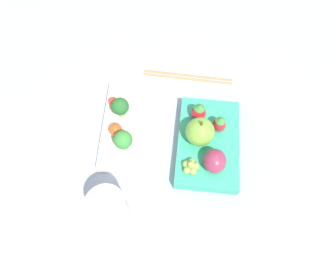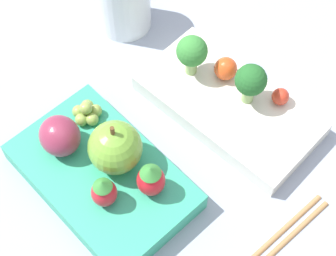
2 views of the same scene
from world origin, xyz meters
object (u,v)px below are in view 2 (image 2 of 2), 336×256
at_px(bento_box_savoury, 228,105).
at_px(grape_cluster, 87,113).
at_px(broccoli_floret_0, 251,81).
at_px(apple, 115,148).
at_px(broccoli_floret_1, 192,52).
at_px(cherry_tomato_0, 280,97).
at_px(strawberry_0, 151,179).
at_px(drinking_cup, 123,0).
at_px(plum, 60,136).
at_px(bento_box_fruit, 103,177).
at_px(strawberry_1, 104,192).
at_px(cherry_tomato_1, 226,69).

height_order(bento_box_savoury, grape_cluster, grape_cluster).
relative_size(broccoli_floret_0, apple, 0.83).
distance_m(broccoli_floret_1, cherry_tomato_0, 0.11).
bearing_deg(broccoli_floret_1, cherry_tomato_0, 27.97).
distance_m(strawberry_0, drinking_cup, 0.26).
distance_m(apple, plum, 0.06).
bearing_deg(apple, bento_box_fruit, -91.20).
relative_size(strawberry_1, grape_cluster, 1.22).
xyz_separation_m(apple, plum, (-0.05, -0.04, -0.01)).
relative_size(broccoli_floret_1, drinking_cup, 0.67).
bearing_deg(broccoli_floret_1, plum, -91.75).
relative_size(cherry_tomato_0, strawberry_0, 0.45).
bearing_deg(cherry_tomato_1, plum, -99.90).
xyz_separation_m(bento_box_savoury, broccoli_floret_0, (0.01, 0.02, 0.05)).
xyz_separation_m(strawberry_0, grape_cluster, (-0.11, -0.00, -0.01)).
bearing_deg(plum, broccoli_floret_1, 88.25).
bearing_deg(apple, cherry_tomato_1, 95.47).
height_order(bento_box_fruit, broccoli_floret_1, broccoli_floret_1).
bearing_deg(bento_box_fruit, broccoli_floret_1, 105.86).
height_order(cherry_tomato_0, strawberry_1, strawberry_1).
bearing_deg(bento_box_savoury, strawberry_0, -75.79).
bearing_deg(broccoli_floret_0, plum, -110.90).
relative_size(bento_box_savoury, cherry_tomato_1, 8.23).
height_order(cherry_tomato_1, grape_cluster, grape_cluster).
distance_m(broccoli_floret_0, cherry_tomato_0, 0.04).
relative_size(bento_box_savoury, plum, 4.82).
distance_m(cherry_tomato_1, grape_cluster, 0.17).
distance_m(cherry_tomato_0, grape_cluster, 0.22).
bearing_deg(drinking_cup, bento_box_savoury, 4.04).
height_order(broccoli_floret_0, grape_cluster, broccoli_floret_0).
xyz_separation_m(broccoli_floret_1, strawberry_0, (0.09, -0.13, -0.01)).
bearing_deg(cherry_tomato_0, bento_box_savoury, -130.69).
bearing_deg(strawberry_0, broccoli_floret_0, 98.53).
height_order(cherry_tomato_0, cherry_tomato_1, cherry_tomato_1).
bearing_deg(strawberry_1, cherry_tomato_0, 84.74).
distance_m(bento_box_savoury, apple, 0.16).
distance_m(bento_box_savoury, cherry_tomato_1, 0.04).
height_order(cherry_tomato_0, strawberry_0, strawberry_0).
distance_m(broccoli_floret_1, apple, 0.15).
distance_m(strawberry_0, plum, 0.11).
bearing_deg(strawberry_1, apple, 129.61).
relative_size(broccoli_floret_1, apple, 0.83).
relative_size(bento_box_savoury, broccoli_floret_1, 4.05).
xyz_separation_m(broccoli_floret_0, cherry_tomato_1, (-0.04, 0.00, -0.02)).
xyz_separation_m(bento_box_fruit, plum, (-0.05, -0.02, 0.03)).
distance_m(broccoli_floret_0, strawberry_1, 0.20).
height_order(broccoli_floret_1, drinking_cup, drinking_cup).
bearing_deg(strawberry_0, plum, -156.25).
bearing_deg(broccoli_floret_1, bento_box_savoury, 7.68).
bearing_deg(broccoli_floret_0, bento_box_fruit, -97.87).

